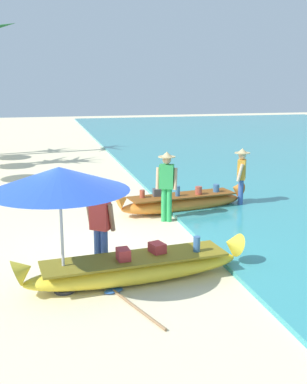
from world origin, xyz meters
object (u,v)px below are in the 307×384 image
(person_vendor_hatted, at_px, (167,182))
(person_tourist_customer, at_px, (100,224))
(boat_orange_midground, at_px, (182,202))
(person_vendor_assistant, at_px, (241,173))
(boat_yellow_foreground, at_px, (136,268))
(patio_umbrella_large, at_px, (59,179))
(paddle, at_px, (129,302))

(person_vendor_hatted, height_order, person_tourist_customer, person_vendor_hatted)
(boat_orange_midground, xyz_separation_m, person_vendor_hatted, (-0.68, -0.80, 0.79))
(boat_orange_midground, bearing_deg, person_vendor_assistant, 2.09)
(boat_yellow_foreground, height_order, patio_umbrella_large, patio_umbrella_large)
(boat_orange_midground, height_order, person_vendor_hatted, person_vendor_hatted)
(person_vendor_assistant, bearing_deg, person_vendor_hatted, -160.68)
(boat_yellow_foreground, relative_size, person_tourist_customer, 2.59)
(person_tourist_customer, relative_size, paddle, 1.01)
(boat_yellow_foreground, xyz_separation_m, person_tourist_customer, (-0.55, 0.63, 0.68))
(paddle, bearing_deg, person_vendor_assistant, 50.52)
(person_vendor_hatted, bearing_deg, patio_umbrella_large, -127.97)
(patio_umbrella_large, relative_size, paddle, 1.41)
(paddle, bearing_deg, person_tourist_customer, 99.85)
(paddle, bearing_deg, boat_yellow_foreground, 70.20)
(person_vendor_hatted, relative_size, patio_umbrella_large, 0.78)
(person_vendor_assistant, bearing_deg, boat_orange_midground, -177.91)
(boat_orange_midground, height_order, patio_umbrella_large, patio_umbrella_large)
(boat_orange_midground, relative_size, person_vendor_hatted, 2.15)
(patio_umbrella_large, bearing_deg, paddle, -35.64)
(boat_yellow_foreground, bearing_deg, person_vendor_hatted, 66.39)
(person_vendor_hatted, height_order, person_vendor_assistant, person_vendor_hatted)
(boat_orange_midground, bearing_deg, paddle, -116.01)
(boat_yellow_foreground, xyz_separation_m, paddle, (-0.30, -0.82, -0.24))
(boat_orange_midground, bearing_deg, person_tourist_customer, -126.72)
(person_vendor_hatted, distance_m, patio_umbrella_large, 4.73)
(boat_yellow_foreground, distance_m, person_vendor_hatted, 3.96)
(person_vendor_hatted, bearing_deg, paddle, -112.91)
(person_vendor_hatted, bearing_deg, boat_yellow_foreground, -113.61)
(boat_yellow_foreground, xyz_separation_m, person_vendor_hatted, (1.55, 3.55, 0.79))
(person_tourist_customer, height_order, paddle, person_tourist_customer)
(boat_yellow_foreground, height_order, person_vendor_assistant, person_vendor_assistant)
(boat_orange_midground, height_order, person_tourist_customer, person_tourist_customer)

